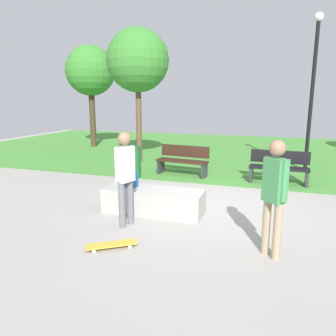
{
  "coord_description": "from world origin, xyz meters",
  "views": [
    {
      "loc": [
        1.14,
        -7.03,
        2.34
      ],
      "look_at": [
        -1.15,
        -0.08,
        0.76
      ],
      "focal_mm": 34.36,
      "sensor_mm": 36.0,
      "label": 1
    }
  ],
  "objects_px": {
    "backpack_on_ledge": "(130,179)",
    "skateboard_by_ledge": "(111,245)",
    "park_bench_near_lamppost": "(183,160)",
    "tree_young_birch": "(138,61)",
    "skater_performing_trick": "(274,190)",
    "tree_broad_elm": "(90,72)",
    "trash_bin": "(132,162)",
    "park_bench_far_right": "(279,166)",
    "skater_watching": "(125,172)",
    "lamp_post": "(313,80)",
    "concrete_ledge": "(153,201)"
  },
  "relations": [
    {
      "from": "skater_performing_trick",
      "to": "park_bench_far_right",
      "type": "relative_size",
      "value": 1.1
    },
    {
      "from": "skater_performing_trick",
      "to": "lamp_post",
      "type": "height_order",
      "value": "lamp_post"
    },
    {
      "from": "park_bench_near_lamppost",
      "to": "tree_young_birch",
      "type": "height_order",
      "value": "tree_young_birch"
    },
    {
      "from": "park_bench_far_right",
      "to": "trash_bin",
      "type": "relative_size",
      "value": 1.71
    },
    {
      "from": "park_bench_near_lamppost",
      "to": "trash_bin",
      "type": "height_order",
      "value": "trash_bin"
    },
    {
      "from": "park_bench_near_lamppost",
      "to": "tree_young_birch",
      "type": "relative_size",
      "value": 0.34
    },
    {
      "from": "backpack_on_ledge",
      "to": "skater_watching",
      "type": "distance_m",
      "value": 0.98
    },
    {
      "from": "tree_young_birch",
      "to": "trash_bin",
      "type": "bearing_deg",
      "value": -71.74
    },
    {
      "from": "backpack_on_ledge",
      "to": "skater_performing_trick",
      "type": "xyz_separation_m",
      "value": [
        2.89,
        -1.28,
        0.38
      ]
    },
    {
      "from": "concrete_ledge",
      "to": "backpack_on_ledge",
      "type": "relative_size",
      "value": 6.5
    },
    {
      "from": "skater_watching",
      "to": "skateboard_by_ledge",
      "type": "xyz_separation_m",
      "value": [
        0.18,
        -0.95,
        -0.97
      ]
    },
    {
      "from": "skateboard_by_ledge",
      "to": "park_bench_near_lamppost",
      "type": "distance_m",
      "value": 5.27
    },
    {
      "from": "skater_performing_trick",
      "to": "tree_broad_elm",
      "type": "bearing_deg",
      "value": 132.8
    },
    {
      "from": "skateboard_by_ledge",
      "to": "lamp_post",
      "type": "height_order",
      "value": "lamp_post"
    },
    {
      "from": "tree_young_birch",
      "to": "tree_broad_elm",
      "type": "distance_m",
      "value": 4.71
    },
    {
      "from": "trash_bin",
      "to": "tree_young_birch",
      "type": "bearing_deg",
      "value": 108.26
    },
    {
      "from": "tree_young_birch",
      "to": "lamp_post",
      "type": "bearing_deg",
      "value": 2.23
    },
    {
      "from": "skateboard_by_ledge",
      "to": "tree_broad_elm",
      "type": "bearing_deg",
      "value": 122.24
    },
    {
      "from": "lamp_post",
      "to": "backpack_on_ledge",
      "type": "bearing_deg",
      "value": -126.11
    },
    {
      "from": "skater_performing_trick",
      "to": "backpack_on_ledge",
      "type": "bearing_deg",
      "value": 156.17
    },
    {
      "from": "skater_watching",
      "to": "trash_bin",
      "type": "bearing_deg",
      "value": 112.73
    },
    {
      "from": "trash_bin",
      "to": "skater_watching",
      "type": "bearing_deg",
      "value": -67.27
    },
    {
      "from": "skater_performing_trick",
      "to": "lamp_post",
      "type": "xyz_separation_m",
      "value": [
        1.01,
        6.63,
        1.88
      ]
    },
    {
      "from": "park_bench_near_lamppost",
      "to": "lamp_post",
      "type": "xyz_separation_m",
      "value": [
        3.7,
        1.91,
        2.44
      ]
    },
    {
      "from": "tree_young_birch",
      "to": "lamp_post",
      "type": "xyz_separation_m",
      "value": [
        5.89,
        0.23,
        -0.73
      ]
    },
    {
      "from": "skateboard_by_ledge",
      "to": "trash_bin",
      "type": "relative_size",
      "value": 0.82
    },
    {
      "from": "concrete_ledge",
      "to": "tree_young_birch",
      "type": "xyz_separation_m",
      "value": [
        -2.53,
        5.18,
        3.41
      ]
    },
    {
      "from": "park_bench_far_right",
      "to": "trash_bin",
      "type": "height_order",
      "value": "trash_bin"
    },
    {
      "from": "concrete_ledge",
      "to": "park_bench_near_lamppost",
      "type": "relative_size",
      "value": 1.26
    },
    {
      "from": "backpack_on_ledge",
      "to": "lamp_post",
      "type": "distance_m",
      "value": 7.0
    },
    {
      "from": "concrete_ledge",
      "to": "tree_young_birch",
      "type": "relative_size",
      "value": 0.43
    },
    {
      "from": "backpack_on_ledge",
      "to": "trash_bin",
      "type": "relative_size",
      "value": 0.34
    },
    {
      "from": "backpack_on_ledge",
      "to": "skateboard_by_ledge",
      "type": "xyz_separation_m",
      "value": [
        0.48,
        -1.8,
        -0.6
      ]
    },
    {
      "from": "skater_watching",
      "to": "tree_broad_elm",
      "type": "height_order",
      "value": "tree_broad_elm"
    },
    {
      "from": "skater_watching",
      "to": "park_bench_near_lamppost",
      "type": "distance_m",
      "value": 4.34
    },
    {
      "from": "backpack_on_ledge",
      "to": "skateboard_by_ledge",
      "type": "height_order",
      "value": "backpack_on_ledge"
    },
    {
      "from": "skater_performing_trick",
      "to": "lamp_post",
      "type": "distance_m",
      "value": 6.96
    },
    {
      "from": "lamp_post",
      "to": "trash_bin",
      "type": "bearing_deg",
      "value": -152.54
    },
    {
      "from": "tree_broad_elm",
      "to": "trash_bin",
      "type": "xyz_separation_m",
      "value": [
        4.51,
        -5.3,
        -3.14
      ]
    },
    {
      "from": "skater_performing_trick",
      "to": "trash_bin",
      "type": "xyz_separation_m",
      "value": [
        -4.08,
        3.98,
        -0.57
      ]
    },
    {
      "from": "park_bench_far_right",
      "to": "lamp_post",
      "type": "relative_size",
      "value": 0.33
    },
    {
      "from": "skateboard_by_ledge",
      "to": "park_bench_far_right",
      "type": "bearing_deg",
      "value": 63.5
    },
    {
      "from": "skateboard_by_ledge",
      "to": "park_bench_near_lamppost",
      "type": "xyz_separation_m",
      "value": [
        -0.29,
        5.25,
        0.42
      ]
    },
    {
      "from": "skater_performing_trick",
      "to": "lamp_post",
      "type": "bearing_deg",
      "value": 81.31
    },
    {
      "from": "park_bench_near_lamppost",
      "to": "lamp_post",
      "type": "bearing_deg",
      "value": 27.23
    },
    {
      "from": "tree_young_birch",
      "to": "skateboard_by_ledge",
      "type": "bearing_deg",
      "value": -70.36
    },
    {
      "from": "lamp_post",
      "to": "park_bench_far_right",
      "type": "bearing_deg",
      "value": -113.09
    },
    {
      "from": "tree_broad_elm",
      "to": "skateboard_by_ledge",
      "type": "bearing_deg",
      "value": -57.76
    },
    {
      "from": "park_bench_far_right",
      "to": "tree_broad_elm",
      "type": "height_order",
      "value": "tree_broad_elm"
    },
    {
      "from": "park_bench_far_right",
      "to": "skateboard_by_ledge",
      "type": "bearing_deg",
      "value": -116.5
    }
  ]
}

